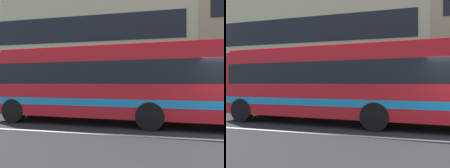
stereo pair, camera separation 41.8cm
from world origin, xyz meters
The scene contains 2 objects.
apartment_block_left centered at (-9.88, 14.65, 5.14)m, with size 19.74×10.32×10.27m.
transit_bus centered at (-3.61, 2.04, 1.71)m, with size 12.00×3.15×3.10m.
Camera 1 is at (-2.55, -6.89, 1.66)m, focal length 35.22 mm.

